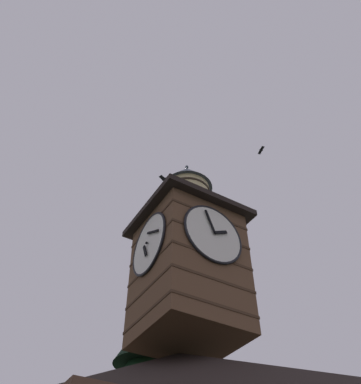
# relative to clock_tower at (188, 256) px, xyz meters

# --- Properties ---
(clock_tower) EXTENTS (4.05, 4.05, 8.63)m
(clock_tower) POSITION_rel_clock_tower_xyz_m (0.00, 0.00, 0.00)
(clock_tower) COLOR brown
(clock_tower) RESTS_ON building_main
(flying_bird_high) EXTENTS (0.30, 0.64, 0.12)m
(flying_bird_high) POSITION_rel_clock_tower_xyz_m (-5.30, -0.12, 9.60)
(flying_bird_high) COLOR black
(flying_bird_low) EXTENTS (0.64, 0.38, 0.15)m
(flying_bird_low) POSITION_rel_clock_tower_xyz_m (-0.04, -2.31, 6.30)
(flying_bird_low) COLOR black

